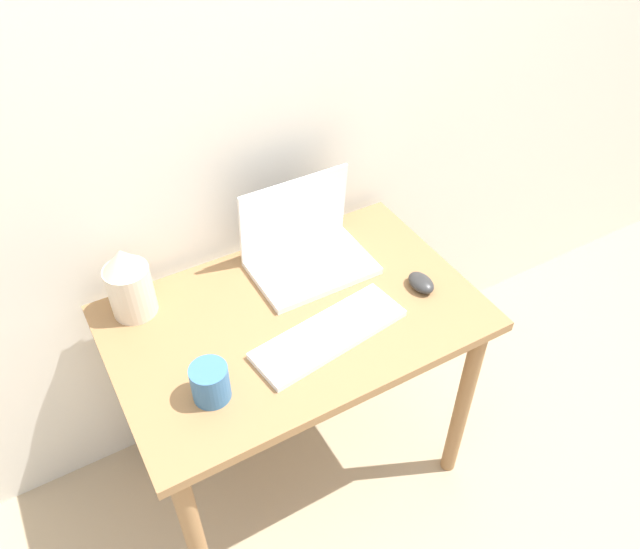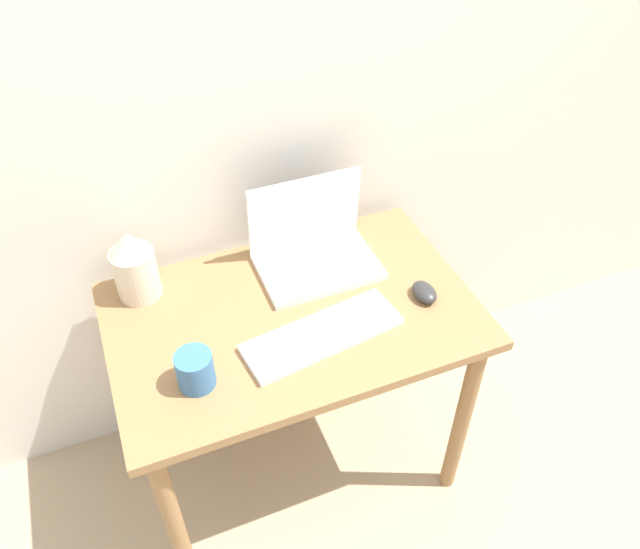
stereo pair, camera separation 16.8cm
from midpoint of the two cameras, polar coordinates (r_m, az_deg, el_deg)
name	(u,v)px [view 2 (the right image)]	position (r m, az deg, el deg)	size (l,w,h in m)	color
ground_plane	(334,542)	(2.18, 3.69, -23.39)	(12.00, 12.00, 0.00)	tan
wall_back	(236,83)	(1.73, -4.78, 16.94)	(6.00, 0.05, 2.50)	silver
desk	(294,340)	(1.80, 0.24, -6.15)	(1.01, 0.65, 0.75)	olive
laptop	(313,247)	(1.84, 2.00, 2.40)	(0.35, 0.25, 0.26)	white
keyboard	(322,334)	(1.65, 3.15, -5.61)	(0.44, 0.20, 0.02)	white
mouse	(424,292)	(1.79, 12.20, -1.72)	(0.06, 0.09, 0.04)	#2D2D2D
vase	(134,265)	(1.75, -14.04, 0.71)	(0.12, 0.12, 0.22)	beige
mug	(195,370)	(1.53, -8.27, -8.81)	(0.09, 0.09, 0.10)	teal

